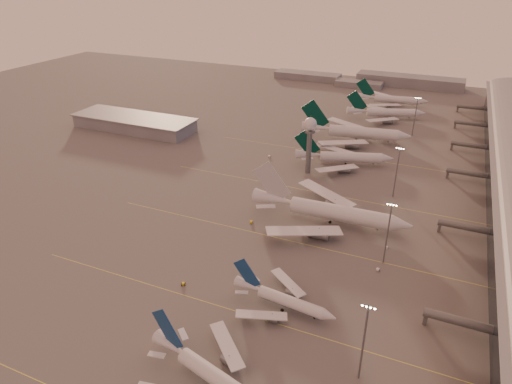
% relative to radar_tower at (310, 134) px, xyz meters
% --- Properties ---
extents(ground, '(700.00, 700.00, 0.00)m').
position_rel_radar_tower_xyz_m(ground, '(-5.00, -120.00, -20.95)').
color(ground, '#4F4D4D').
rests_on(ground, ground).
extents(taxiway_markings, '(180.00, 185.25, 0.02)m').
position_rel_radar_tower_xyz_m(taxiway_markings, '(25.00, -64.00, -20.94)').
color(taxiway_markings, '#E0DA4F').
rests_on(taxiway_markings, ground).
extents(hangar, '(82.00, 27.00, 8.50)m').
position_rel_radar_tower_xyz_m(hangar, '(-125.00, 20.00, -16.63)').
color(hangar, slate).
rests_on(hangar, ground).
extents(radar_tower, '(6.40, 6.40, 31.10)m').
position_rel_radar_tower_xyz_m(radar_tower, '(0.00, 0.00, 0.00)').
color(radar_tower, slate).
rests_on(radar_tower, ground).
extents(mast_a, '(3.60, 0.56, 25.00)m').
position_rel_radar_tower_xyz_m(mast_a, '(53.00, -120.00, -7.21)').
color(mast_a, slate).
rests_on(mast_a, ground).
extents(mast_b, '(3.60, 0.56, 25.00)m').
position_rel_radar_tower_xyz_m(mast_b, '(50.00, -65.00, -7.21)').
color(mast_b, slate).
rests_on(mast_b, ground).
extents(mast_c, '(3.60, 0.56, 25.00)m').
position_rel_radar_tower_xyz_m(mast_c, '(45.00, -10.00, -7.21)').
color(mast_c, slate).
rests_on(mast_c, ground).
extents(mast_d, '(3.60, 0.56, 25.00)m').
position_rel_radar_tower_xyz_m(mast_d, '(43.00, 80.00, -7.21)').
color(mast_d, slate).
rests_on(mast_d, ground).
extents(distant_horizon, '(165.00, 37.50, 9.00)m').
position_rel_radar_tower_xyz_m(distant_horizon, '(-2.38, 205.14, -17.06)').
color(distant_horizon, slate).
rests_on(distant_horizon, ground).
extents(narrowbody_near, '(40.37, 31.80, 16.09)m').
position_rel_radar_tower_xyz_m(narrowbody_near, '(17.89, -137.62, -17.69)').
color(narrowbody_near, silver).
rests_on(narrowbody_near, ground).
extents(narrowbody_mid, '(35.88, 28.51, 14.03)m').
position_rel_radar_tower_xyz_m(narrowbody_mid, '(25.09, -102.66, -18.11)').
color(narrowbody_mid, silver).
rests_on(narrowbody_mid, ground).
extents(widebody_white, '(67.99, 54.44, 23.91)m').
position_rel_radar_tower_xyz_m(widebody_white, '(24.07, -45.69, -16.80)').
color(widebody_white, silver).
rests_on(widebody_white, ground).
extents(greentail_a, '(51.28, 40.77, 19.27)m').
position_rel_radar_tower_xyz_m(greentail_a, '(14.75, 17.15, -17.55)').
color(greentail_a, silver).
rests_on(greentail_a, ground).
extents(greentail_b, '(66.04, 52.97, 24.09)m').
position_rel_radar_tower_xyz_m(greentail_b, '(12.07, 55.77, -16.69)').
color(greentail_b, silver).
rests_on(greentail_b, ground).
extents(greentail_c, '(52.40, 41.62, 19.80)m').
position_rel_radar_tower_xyz_m(greentail_c, '(21.77, 107.65, -17.45)').
color(greentail_c, silver).
rests_on(greentail_c, ground).
extents(greentail_d, '(53.61, 43.01, 19.55)m').
position_rel_radar_tower_xyz_m(greentail_d, '(20.10, 143.49, -17.50)').
color(greentail_d, silver).
rests_on(greentail_d, ground).
extents(gsv_tug_mid, '(3.15, 3.66, 0.90)m').
position_rel_radar_tower_xyz_m(gsv_tug_mid, '(-10.15, -105.53, -20.49)').
color(gsv_tug_mid, gold).
rests_on(gsv_tug_mid, ground).
extents(gsv_truck_b, '(5.75, 2.99, 2.21)m').
position_rel_radar_tower_xyz_m(gsv_truck_b, '(49.50, -71.01, -19.82)').
color(gsv_truck_b, white).
rests_on(gsv_truck_b, ground).
extents(gsv_truck_c, '(5.91, 3.23, 2.26)m').
position_rel_radar_tower_xyz_m(gsv_truck_c, '(-5.29, -58.84, -19.80)').
color(gsv_truck_c, gold).
rests_on(gsv_truck_c, ground).
extents(gsv_catering_b, '(4.62, 2.55, 3.61)m').
position_rel_radar_tower_xyz_m(gsv_catering_b, '(49.78, -55.08, -19.14)').
color(gsv_catering_b, white).
rests_on(gsv_catering_b, ground).
extents(gsv_tug_far, '(3.54, 3.64, 0.91)m').
position_rel_radar_tower_xyz_m(gsv_tug_far, '(2.49, -11.48, -20.48)').
color(gsv_tug_far, white).
rests_on(gsv_tug_far, ground).
extents(gsv_truck_d, '(2.99, 5.90, 2.27)m').
position_rel_radar_tower_xyz_m(gsv_truck_d, '(-26.24, 11.42, -19.79)').
color(gsv_truck_d, white).
rests_on(gsv_truck_d, ground).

